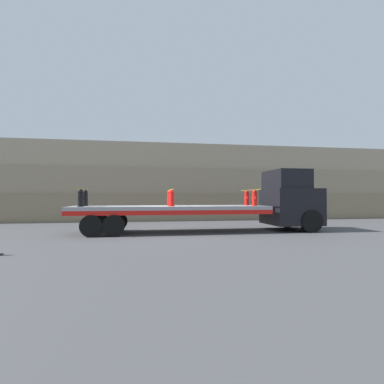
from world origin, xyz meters
The scene contains 13 objects.
ground_plane centered at (0.00, 0.00, 0.00)m, with size 120.00×120.00×0.00m, color #474749.
rock_cliff centered at (0.00, 8.25, 2.77)m, with size 60.00×3.30×5.54m.
truck_cab centered at (6.17, 0.00, 1.50)m, with size 2.38×2.67×3.02m.
flatbed_trailer centered at (-0.61, 0.00, 1.02)m, with size 9.16×2.59×1.25m.
fire_hydrant_black_near_0 centered at (-3.98, -0.55, 1.62)m, with size 0.28×0.53×0.76m.
fire_hydrant_black_far_0 centered at (-3.98, 0.55, 1.62)m, with size 0.28×0.53×0.76m.
fire_hydrant_red_near_1 centered at (0.00, -0.55, 1.62)m, with size 0.28×0.53×0.76m.
fire_hydrant_red_far_1 centered at (0.00, 0.55, 1.62)m, with size 0.28×0.53×0.76m.
fire_hydrant_red_near_2 centered at (3.98, -0.55, 1.62)m, with size 0.28×0.53×0.76m.
fire_hydrant_red_far_2 centered at (3.98, 0.55, 1.62)m, with size 0.28×0.53×0.76m.
cargo_strap_rear centered at (-3.98, 0.00, 2.02)m, with size 0.05×2.69×0.01m.
cargo_strap_middle centered at (0.00, 0.00, 2.02)m, with size 0.05×2.69×0.01m.
cargo_strap_front centered at (3.98, 0.00, 2.02)m, with size 0.05×2.69×0.01m.
Camera 1 is at (-1.36, -14.18, 1.66)m, focal length 28.00 mm.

